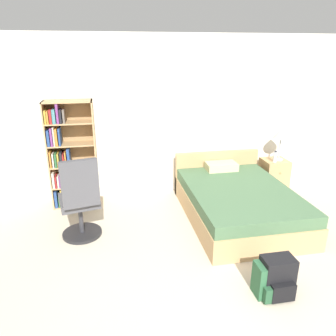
# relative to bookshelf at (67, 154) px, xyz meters

# --- Properties ---
(ground_plane) EXTENTS (14.00, 14.00, 0.00)m
(ground_plane) POSITION_rel_bookshelf_xyz_m (1.81, -2.95, -0.84)
(ground_plane) COLOR beige
(wall_back) EXTENTS (9.00, 0.06, 2.60)m
(wall_back) POSITION_rel_bookshelf_xyz_m (1.81, 0.28, 0.46)
(wall_back) COLOR silver
(wall_back) RESTS_ON ground_plane
(bookshelf) EXTENTS (0.71, 0.33, 1.65)m
(bookshelf) POSITION_rel_bookshelf_xyz_m (0.00, 0.00, 0.00)
(bookshelf) COLOR tan
(bookshelf) RESTS_ON ground_plane
(bed) EXTENTS (1.44, 2.07, 0.73)m
(bed) POSITION_rel_bookshelf_xyz_m (2.44, -0.88, -0.59)
(bed) COLOR tan
(bed) RESTS_ON ground_plane
(office_chair) EXTENTS (0.57, 0.64, 1.14)m
(office_chair) POSITION_rel_bookshelf_xyz_m (0.24, -1.09, -0.31)
(office_chair) COLOR #232326
(office_chair) RESTS_ON ground_plane
(nightstand) EXTENTS (0.42, 0.42, 0.56)m
(nightstand) POSITION_rel_bookshelf_xyz_m (3.45, -0.07, -0.56)
(nightstand) COLOR tan
(nightstand) RESTS_ON ground_plane
(table_lamp) EXTENTS (0.27, 0.27, 0.55)m
(table_lamp) POSITION_rel_bookshelf_xyz_m (3.50, -0.08, 0.17)
(table_lamp) COLOR #B2B2B7
(table_lamp) RESTS_ON nightstand
(water_bottle) EXTENTS (0.06, 0.06, 0.19)m
(water_bottle) POSITION_rel_bookshelf_xyz_m (3.38, -0.16, -0.19)
(water_bottle) COLOR silver
(water_bottle) RESTS_ON nightstand
(backpack_green) EXTENTS (0.28, 0.27, 0.35)m
(backpack_green) POSITION_rel_bookshelf_xyz_m (2.13, -2.52, -0.67)
(backpack_green) COLOR #2D603D
(backpack_green) RESTS_ON ground_plane
(backpack_black) EXTENTS (0.32, 0.28, 0.41)m
(backpack_black) POSITION_rel_bookshelf_xyz_m (2.21, -2.52, -0.65)
(backpack_black) COLOR black
(backpack_black) RESTS_ON ground_plane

